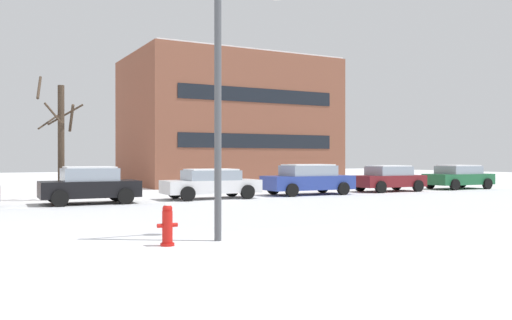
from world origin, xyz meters
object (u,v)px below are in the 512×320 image
Objects in this scene: parked_car_white at (211,183)px; parked_car_blue at (308,179)px; parked_car_maroon at (389,178)px; parked_car_green at (458,177)px; fire_hydrant at (167,224)px; parked_car_black at (90,185)px; street_lamp at (230,77)px.

parked_car_white is 0.96× the size of parked_car_blue.
parked_car_maroon is 5.36m from parked_car_green.
parked_car_maroon reaches higher than fire_hydrant.
parked_car_blue is at bearing 45.79° from fire_hydrant.
parked_car_blue is at bearing 1.31° from parked_car_black.
street_lamp is (1.53, 0.13, 3.23)m from fire_hydrant.
street_lamp is 11.76m from parked_car_black.
parked_car_blue reaches higher than fire_hydrant.
parked_car_black is 10.73m from parked_car_blue.
parked_car_blue is 5.36m from parked_car_maroon.
parked_car_green reaches higher than parked_car_white.
street_lamp is at bearing -130.43° from parked_car_blue.
parked_car_black is 16.09m from parked_car_maroon.
parked_car_maroon is at bearing 0.76° from parked_car_blue.
street_lamp is 1.52× the size of parked_car_maroon.
parked_car_black is 0.95× the size of parked_car_green.
fire_hydrant is 11.51m from parked_car_black.
parked_car_blue reaches higher than parked_car_white.
street_lamp is at bearing -150.61° from parked_car_green.
parked_car_blue is (5.36, 0.16, 0.08)m from parked_car_white.
parked_car_black is (0.68, 11.48, 0.30)m from fire_hydrant.
street_lamp is at bearing -142.56° from parked_car_maroon.
parked_car_maroon is (16.09, 0.32, -0.03)m from parked_car_black.
parked_car_white is at bearing 68.44° from street_lamp.
parked_car_blue is 1.15× the size of parked_car_maroon.
fire_hydrant is 0.15× the size of street_lamp.
parked_car_maroon is 0.98× the size of parked_car_green.
parked_car_black is at bearing -179.12° from parked_car_white.
parked_car_white is 16.09m from parked_car_green.
parked_car_blue reaches higher than parked_car_black.
street_lamp is 19.42m from parked_car_maroon.
street_lamp reaches higher than parked_car_maroon.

